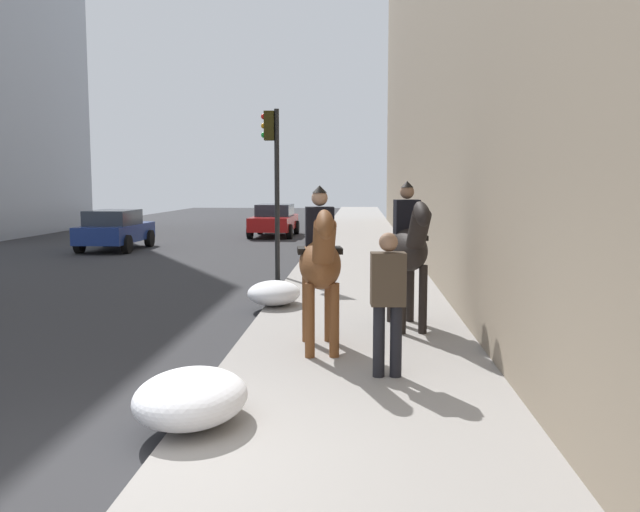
{
  "coord_description": "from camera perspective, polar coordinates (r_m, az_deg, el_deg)",
  "views": [
    {
      "loc": [
        -5.12,
        -1.74,
        2.39
      ],
      "look_at": [
        4.0,
        -1.21,
        1.4
      ],
      "focal_mm": 37.97,
      "sensor_mm": 36.0,
      "label": 1
    }
  ],
  "objects": [
    {
      "name": "pedestrian_greeting",
      "position": [
        7.91,
        5.74,
        -3.26
      ],
      "size": [
        0.28,
        0.41,
        1.7
      ],
      "rotation": [
        0.0,
        0.0,
        0.06
      ],
      "color": "black",
      "rests_on": "sidewalk_slab"
    },
    {
      "name": "car_mid_lane",
      "position": [
        25.19,
        -16.88,
        2.18
      ],
      "size": [
        3.96,
        1.89,
        1.44
      ],
      "rotation": [
        0.0,
        0.0,
        -0.0
      ],
      "color": "navy",
      "rests_on": "ground"
    },
    {
      "name": "car_far_lane",
      "position": [
        30.52,
        -3.87,
        3.06
      ],
      "size": [
        4.39,
        1.99,
        1.44
      ],
      "rotation": [
        0.0,
        0.0,
        3.12
      ],
      "color": "maroon",
      "rests_on": "ground"
    },
    {
      "name": "sidewalk_slab",
      "position": [
        5.63,
        3.04,
        -18.27
      ],
      "size": [
        120.0,
        3.45,
        0.12
      ],
      "primitive_type": "cube",
      "color": "gray",
      "rests_on": "ground"
    },
    {
      "name": "traffic_light_near_curb",
      "position": [
        16.58,
        -3.95,
        7.48
      ],
      "size": [
        0.2,
        0.44,
        4.16
      ],
      "color": "black",
      "rests_on": "ground"
    },
    {
      "name": "mounted_horse_near",
      "position": [
        9.08,
        0.02,
        -0.43
      ],
      "size": [
        2.15,
        0.74,
        2.24
      ],
      "rotation": [
        0.0,
        0.0,
        3.27
      ],
      "color": "brown",
      "rests_on": "sidewalk_slab"
    },
    {
      "name": "snow_pile_far",
      "position": [
        12.7,
        -3.9,
        -3.12
      ],
      "size": [
        1.28,
        0.99,
        0.44
      ],
      "primitive_type": "ellipsoid",
      "color": "white",
      "rests_on": "sidewalk_slab"
    },
    {
      "name": "mounted_horse_far",
      "position": [
        10.56,
        7.43,
        0.75
      ],
      "size": [
        2.15,
        0.76,
        2.3
      ],
      "rotation": [
        0.0,
        0.0,
        3.28
      ],
      "color": "black",
      "rests_on": "sidewalk_slab"
    },
    {
      "name": "snow_pile_near",
      "position": [
        6.68,
        -10.83,
        -11.6
      ],
      "size": [
        1.39,
        1.07,
        0.48
      ],
      "primitive_type": "ellipsoid",
      "color": "white",
      "rests_on": "sidewalk_slab"
    }
  ]
}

